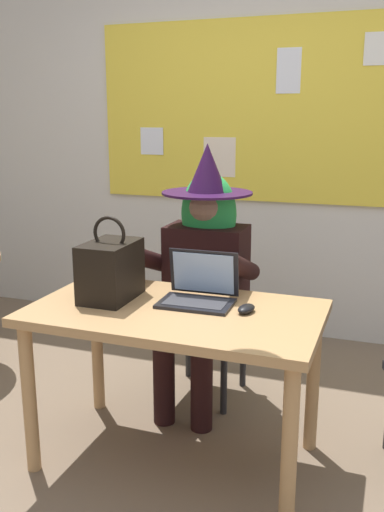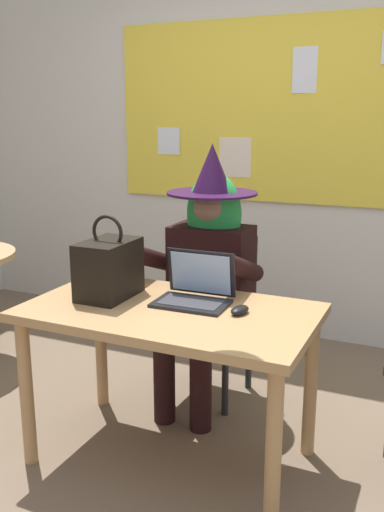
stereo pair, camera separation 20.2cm
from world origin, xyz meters
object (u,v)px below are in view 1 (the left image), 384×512
at_px(person_costumed, 203,262).
at_px(laptop, 199,291).
at_px(desk_main, 175,330).
at_px(handbag, 111,270).
at_px(chair_at_desk, 210,306).
at_px(computer_mouse, 246,309).

height_order(person_costumed, laptop, person_costumed).
bearing_deg(desk_main, handbag, 174.15).
distance_m(chair_at_desk, person_costumed, 0.31).
relative_size(desk_main, person_costumed, 0.90).
height_order(desk_main, computer_mouse, computer_mouse).
bearing_deg(handbag, desk_main, -5.85).
relative_size(computer_mouse, handbag, 0.28).
height_order(laptop, handbag, handbag).
distance_m(person_costumed, computer_mouse, 0.66).
relative_size(desk_main, laptop, 3.85).
height_order(chair_at_desk, handbag, handbag).
relative_size(chair_at_desk, handbag, 2.35).
xyz_separation_m(desk_main, laptop, (0.07, 0.12, 0.15)).
bearing_deg(desk_main, person_costumed, 96.84).
bearing_deg(chair_at_desk, laptop, 15.38).
height_order(desk_main, chair_at_desk, chair_at_desk).
bearing_deg(chair_at_desk, computer_mouse, 31.66).
height_order(person_costumed, handbag, person_costumed).
bearing_deg(computer_mouse, desk_main, -157.35).
bearing_deg(person_costumed, desk_main, 6.79).
relative_size(desk_main, computer_mouse, 12.01).
bearing_deg(chair_at_desk, person_costumed, 0.93).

